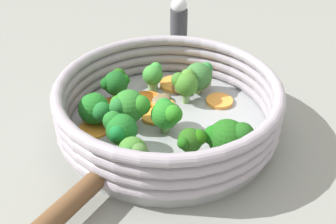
# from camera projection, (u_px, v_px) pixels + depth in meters

# --- Properties ---
(ground_plane) EXTENTS (4.00, 4.00, 0.00)m
(ground_plane) POSITION_uv_depth(u_px,v_px,m) (168.00, 130.00, 0.55)
(ground_plane) COLOR gray
(skillet) EXTENTS (0.28, 0.28, 0.02)m
(skillet) POSITION_uv_depth(u_px,v_px,m) (168.00, 125.00, 0.54)
(skillet) COLOR #939699
(skillet) RESTS_ON ground_plane
(skillet_rim_wall) EXTENTS (0.30, 0.30, 0.06)m
(skillet_rim_wall) POSITION_uv_depth(u_px,v_px,m) (168.00, 102.00, 0.52)
(skillet_rim_wall) COLOR #978F9A
(skillet_rim_wall) RESTS_ON skillet
(skillet_rivet_left) EXTENTS (0.01, 0.01, 0.01)m
(skillet_rivet_left) POSITION_uv_depth(u_px,v_px,m) (87.00, 167.00, 0.46)
(skillet_rivet_left) COLOR #96939D
(skillet_rivet_left) RESTS_ON skillet
(skillet_rivet_right) EXTENTS (0.01, 0.01, 0.01)m
(skillet_rivet_right) POSITION_uv_depth(u_px,v_px,m) (125.00, 186.00, 0.43)
(skillet_rivet_right) COLOR #95959C
(skillet_rivet_right) RESTS_ON skillet
(carrot_slice_0) EXTENTS (0.05, 0.05, 0.00)m
(carrot_slice_0) POSITION_uv_depth(u_px,v_px,m) (155.00, 116.00, 0.55)
(carrot_slice_0) COLOR orange
(carrot_slice_0) RESTS_ON skillet
(carrot_slice_1) EXTENTS (0.04, 0.04, 0.01)m
(carrot_slice_1) POSITION_uv_depth(u_px,v_px,m) (162.00, 107.00, 0.56)
(carrot_slice_1) COLOR orange
(carrot_slice_1) RESTS_ON skillet
(carrot_slice_2) EXTENTS (0.05, 0.05, 0.01)m
(carrot_slice_2) POSITION_uv_depth(u_px,v_px,m) (175.00, 84.00, 0.61)
(carrot_slice_2) COLOR orange
(carrot_slice_2) RESTS_ON skillet
(carrot_slice_3) EXTENTS (0.05, 0.05, 0.01)m
(carrot_slice_3) POSITION_uv_depth(u_px,v_px,m) (219.00, 101.00, 0.57)
(carrot_slice_3) COLOR orange
(carrot_slice_3) RESTS_ON skillet
(carrot_slice_4) EXTENTS (0.07, 0.07, 0.00)m
(carrot_slice_4) POSITION_uv_depth(u_px,v_px,m) (109.00, 108.00, 0.56)
(carrot_slice_4) COLOR orange
(carrot_slice_4) RESTS_ON skillet
(carrot_slice_5) EXTENTS (0.04, 0.04, 0.00)m
(carrot_slice_5) POSITION_uv_depth(u_px,v_px,m) (92.00, 113.00, 0.55)
(carrot_slice_5) COLOR #F48E42
(carrot_slice_5) RESTS_ON skillet
(carrot_slice_6) EXTENTS (0.05, 0.05, 0.01)m
(carrot_slice_6) POSITION_uv_depth(u_px,v_px,m) (123.00, 166.00, 0.46)
(carrot_slice_6) COLOR orange
(carrot_slice_6) RESTS_ON skillet
(carrot_slice_7) EXTENTS (0.06, 0.06, 0.00)m
(carrot_slice_7) POSITION_uv_depth(u_px,v_px,m) (94.00, 131.00, 0.52)
(carrot_slice_7) COLOR orange
(carrot_slice_7) RESTS_ON skillet
(carrot_slice_8) EXTENTS (0.05, 0.05, 0.01)m
(carrot_slice_8) POSITION_uv_depth(u_px,v_px,m) (147.00, 100.00, 0.58)
(carrot_slice_8) COLOR orange
(carrot_slice_8) RESTS_ON skillet
(carrot_slice_9) EXTENTS (0.05, 0.05, 0.00)m
(carrot_slice_9) POSITION_uv_depth(u_px,v_px,m) (196.00, 82.00, 0.62)
(carrot_slice_9) COLOR orange
(carrot_slice_9) RESTS_ON skillet
(broccoli_floret_0) EXTENTS (0.04, 0.04, 0.05)m
(broccoli_floret_0) POSITION_uv_depth(u_px,v_px,m) (185.00, 83.00, 0.56)
(broccoli_floret_0) COLOR #79A35E
(broccoli_floret_0) RESTS_ON skillet
(broccoli_floret_1) EXTENTS (0.04, 0.04, 0.05)m
(broccoli_floret_1) POSITION_uv_depth(u_px,v_px,m) (119.00, 128.00, 0.47)
(broccoli_floret_1) COLOR #7CAF5D
(broccoli_floret_1) RESTS_ON skillet
(broccoli_floret_2) EXTENTS (0.03, 0.04, 0.04)m
(broccoli_floret_2) POSITION_uv_depth(u_px,v_px,m) (133.00, 152.00, 0.44)
(broccoli_floret_2) COLOR #8CB263
(broccoli_floret_2) RESTS_ON skillet
(broccoli_floret_3) EXTENTS (0.04, 0.04, 0.05)m
(broccoli_floret_3) POSITION_uv_depth(u_px,v_px,m) (116.00, 83.00, 0.56)
(broccoli_floret_3) COLOR #6B8B4E
(broccoli_floret_3) RESTS_ON skillet
(broccoli_floret_4) EXTENTS (0.03, 0.03, 0.04)m
(broccoli_floret_4) POSITION_uv_depth(u_px,v_px,m) (154.00, 74.00, 0.59)
(broccoli_floret_4) COLOR #7CA663
(broccoli_floret_4) RESTS_ON skillet
(broccoli_floret_5) EXTENTS (0.04, 0.05, 0.05)m
(broccoli_floret_5) POSITION_uv_depth(u_px,v_px,m) (95.00, 109.00, 0.52)
(broccoli_floret_5) COLOR #6B864F
(broccoli_floret_5) RESTS_ON skillet
(broccoli_floret_6) EXTENTS (0.03, 0.03, 0.04)m
(broccoli_floret_6) POSITION_uv_depth(u_px,v_px,m) (192.00, 140.00, 0.46)
(broccoli_floret_6) COLOR #8DA965
(broccoli_floret_6) RESTS_ON skillet
(broccoli_floret_7) EXTENTS (0.04, 0.05, 0.05)m
(broccoli_floret_7) POSITION_uv_depth(u_px,v_px,m) (166.00, 114.00, 0.50)
(broccoli_floret_7) COLOR #649550
(broccoli_floret_7) RESTS_ON skillet
(broccoli_floret_8) EXTENTS (0.05, 0.04, 0.05)m
(broccoli_floret_8) POSITION_uv_depth(u_px,v_px,m) (129.00, 107.00, 0.51)
(broccoli_floret_8) COLOR #5F8751
(broccoli_floret_8) RESTS_ON skillet
(broccoli_floret_9) EXTENTS (0.06, 0.05, 0.05)m
(broccoli_floret_9) POSITION_uv_depth(u_px,v_px,m) (228.00, 138.00, 0.47)
(broccoli_floret_9) COLOR #629554
(broccoli_floret_9) RESTS_ON skillet
(broccoli_floret_10) EXTENTS (0.05, 0.04, 0.05)m
(broccoli_floret_10) POSITION_uv_depth(u_px,v_px,m) (198.00, 76.00, 0.58)
(broccoli_floret_10) COLOR #7F9F56
(broccoli_floret_10) RESTS_ON skillet
(mushroom_piece_0) EXTENTS (0.04, 0.04, 0.01)m
(mushroom_piece_0) POSITION_uv_depth(u_px,v_px,m) (159.00, 100.00, 0.57)
(mushroom_piece_0) COLOR olive
(mushroom_piece_0) RESTS_ON skillet
(mushroom_piece_1) EXTENTS (0.03, 0.03, 0.01)m
(mushroom_piece_1) POSITION_uv_depth(u_px,v_px,m) (180.00, 88.00, 0.59)
(mushroom_piece_1) COLOR brown
(mushroom_piece_1) RESTS_ON skillet
(mushroom_piece_2) EXTENTS (0.02, 0.02, 0.01)m
(mushroom_piece_2) POSITION_uv_depth(u_px,v_px,m) (164.00, 113.00, 0.55)
(mushroom_piece_2) COLOR brown
(mushroom_piece_2) RESTS_ON skillet
(salt_shaker) EXTENTS (0.03, 0.03, 0.10)m
(salt_shaker) POSITION_uv_depth(u_px,v_px,m) (179.00, 23.00, 0.74)
(salt_shaker) COLOR #333338
(salt_shaker) RESTS_ON ground_plane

